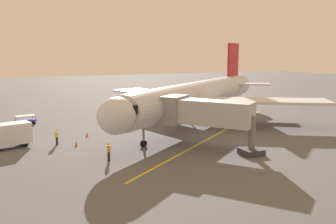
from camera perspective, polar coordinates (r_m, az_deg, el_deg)
The scene contains 12 objects.
ground_plane at distance 54.79m, azimuth 4.51°, elevation -1.35°, with size 220.00×220.00×0.00m, color #565659.
apron_lead_in_line at distance 46.38m, azimuth 7.69°, elevation -3.35°, with size 0.24×40.00×0.01m, color yellow.
airplane at distance 51.12m, azimuth 4.43°, elevation 2.43°, with size 34.26×31.81×11.50m.
jet_bridge at distance 38.78m, azimuth 4.87°, elevation -0.13°, with size 8.70×10.17×5.40m.
ground_crew_marshaller at distance 42.23m, azimuth -16.78°, elevation -3.69°, with size 0.44×0.47×1.71m.
ground_crew_wing_walker at distance 35.03m, azimuth -9.13°, elevation -6.05°, with size 0.30×0.43×1.71m.
baggage_cart_near_nose at distance 55.39m, azimuth -21.12°, elevation -1.14°, with size 2.85×2.04×1.27m.
baggage_cart_portside at distance 60.86m, azimuth -5.90°, elevation 0.33°, with size 2.91×2.71×1.27m.
box_truck_starboard_side at distance 42.51m, azimuth -23.41°, elevation -3.30°, with size 4.96×3.15×2.62m.
safety_cone_nose_left at distance 41.33m, azimuth -13.97°, elevation -4.72°, with size 0.32×0.32×0.55m, color #F2590F.
safety_cone_nose_right at distance 45.67m, azimuth -12.35°, elevation -3.33°, with size 0.32×0.32×0.55m, color #F2590F.
safety_cone_wing_port at distance 37.39m, azimuth 11.97°, elevation -6.13°, with size 0.32×0.32×0.55m, color #F2590F.
Camera 1 is at (25.30, 47.54, 10.08)m, focal length 39.54 mm.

